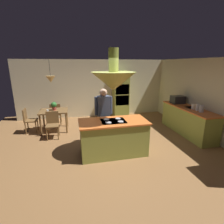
{
  "coord_description": "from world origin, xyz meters",
  "views": [
    {
      "loc": [
        -0.99,
        -4.35,
        2.38
      ],
      "look_at": [
        0.1,
        0.4,
        1.0
      ],
      "focal_mm": 27.61,
      "sensor_mm": 36.0,
      "label": 1
    }
  ],
  "objects_px": {
    "oven_tower": "(121,94)",
    "canister_tea": "(194,106)",
    "chair_facing_island": "(52,123)",
    "potted_plant_on_table": "(54,106)",
    "person_at_island": "(104,113)",
    "microwave_on_counter": "(178,100)",
    "cup_on_table": "(48,111)",
    "canister_sugar": "(197,107)",
    "kitchen_island": "(113,137)",
    "dining_table": "(54,113)",
    "chair_at_corner": "(28,119)",
    "chair_by_back_wall": "(56,113)",
    "canister_flour": "(201,109)"
  },
  "relations": [
    {
      "from": "kitchen_island",
      "to": "canister_sugar",
      "type": "height_order",
      "value": "canister_sugar"
    },
    {
      "from": "potted_plant_on_table",
      "to": "canister_tea",
      "type": "height_order",
      "value": "canister_tea"
    },
    {
      "from": "chair_at_corner",
      "to": "canister_sugar",
      "type": "relative_size",
      "value": 4.08
    },
    {
      "from": "oven_tower",
      "to": "chair_by_back_wall",
      "type": "height_order",
      "value": "oven_tower"
    },
    {
      "from": "microwave_on_counter",
      "to": "kitchen_island",
      "type": "bearing_deg",
      "value": -152.32
    },
    {
      "from": "oven_tower",
      "to": "cup_on_table",
      "type": "xyz_separation_m",
      "value": [
        -2.98,
        -1.35,
        -0.23
      ]
    },
    {
      "from": "canister_flour",
      "to": "chair_facing_island",
      "type": "bearing_deg",
      "value": 164.65
    },
    {
      "from": "oven_tower",
      "to": "canister_flour",
      "type": "distance_m",
      "value": 3.48
    },
    {
      "from": "oven_tower",
      "to": "microwave_on_counter",
      "type": "relative_size",
      "value": 4.5
    },
    {
      "from": "chair_by_back_wall",
      "to": "person_at_island",
      "type": "bearing_deg",
      "value": 127.79
    },
    {
      "from": "chair_by_back_wall",
      "to": "microwave_on_counter",
      "type": "distance_m",
      "value": 4.74
    },
    {
      "from": "person_at_island",
      "to": "chair_by_back_wall",
      "type": "xyz_separation_m",
      "value": [
        -1.57,
        2.02,
        -0.46
      ]
    },
    {
      "from": "person_at_island",
      "to": "chair_at_corner",
      "type": "bearing_deg",
      "value": 150.2
    },
    {
      "from": "canister_sugar",
      "to": "canister_tea",
      "type": "relative_size",
      "value": 1.19
    },
    {
      "from": "chair_at_corner",
      "to": "microwave_on_counter",
      "type": "bearing_deg",
      "value": -96.44
    },
    {
      "from": "person_at_island",
      "to": "chair_facing_island",
      "type": "bearing_deg",
      "value": 153.98
    },
    {
      "from": "oven_tower",
      "to": "potted_plant_on_table",
      "type": "bearing_deg",
      "value": -158.3
    },
    {
      "from": "chair_by_back_wall",
      "to": "microwave_on_counter",
      "type": "relative_size",
      "value": 1.89
    },
    {
      "from": "chair_facing_island",
      "to": "cup_on_table",
      "type": "bearing_deg",
      "value": 112.65
    },
    {
      "from": "oven_tower",
      "to": "canister_tea",
      "type": "bearing_deg",
      "value": -56.79
    },
    {
      "from": "microwave_on_counter",
      "to": "person_at_island",
      "type": "bearing_deg",
      "value": -165.22
    },
    {
      "from": "kitchen_island",
      "to": "microwave_on_counter",
      "type": "bearing_deg",
      "value": 27.68
    },
    {
      "from": "cup_on_table",
      "to": "canister_sugar",
      "type": "relative_size",
      "value": 0.42
    },
    {
      "from": "dining_table",
      "to": "microwave_on_counter",
      "type": "relative_size",
      "value": 2.12
    },
    {
      "from": "potted_plant_on_table",
      "to": "cup_on_table",
      "type": "xyz_separation_m",
      "value": [
        -0.2,
        -0.24,
        -0.12
      ]
    },
    {
      "from": "chair_at_corner",
      "to": "canister_tea",
      "type": "relative_size",
      "value": 4.85
    },
    {
      "from": "dining_table",
      "to": "chair_at_corner",
      "type": "relative_size",
      "value": 1.12
    },
    {
      "from": "cup_on_table",
      "to": "person_at_island",
      "type": "bearing_deg",
      "value": -34.29
    },
    {
      "from": "canister_flour",
      "to": "chair_by_back_wall",
      "type": "bearing_deg",
      "value": 151.13
    },
    {
      "from": "dining_table",
      "to": "canister_flour",
      "type": "height_order",
      "value": "canister_flour"
    },
    {
      "from": "person_at_island",
      "to": "microwave_on_counter",
      "type": "xyz_separation_m",
      "value": [
        2.97,
        0.78,
        0.1
      ]
    },
    {
      "from": "chair_facing_island",
      "to": "canister_tea",
      "type": "xyz_separation_m",
      "value": [
        4.54,
        -0.89,
        0.52
      ]
    },
    {
      "from": "dining_table",
      "to": "chair_by_back_wall",
      "type": "bearing_deg",
      "value": 90.0
    },
    {
      "from": "chair_by_back_wall",
      "to": "potted_plant_on_table",
      "type": "distance_m",
      "value": 0.73
    },
    {
      "from": "oven_tower",
      "to": "chair_facing_island",
      "type": "height_order",
      "value": "oven_tower"
    },
    {
      "from": "chair_at_corner",
      "to": "potted_plant_on_table",
      "type": "height_order",
      "value": "potted_plant_on_table"
    },
    {
      "from": "chair_at_corner",
      "to": "canister_sugar",
      "type": "height_order",
      "value": "canister_sugar"
    },
    {
      "from": "kitchen_island",
      "to": "cup_on_table",
      "type": "height_order",
      "value": "kitchen_island"
    },
    {
      "from": "kitchen_island",
      "to": "chair_at_corner",
      "type": "relative_size",
      "value": 2.06
    },
    {
      "from": "dining_table",
      "to": "chair_facing_island",
      "type": "bearing_deg",
      "value": -90.0
    },
    {
      "from": "microwave_on_counter",
      "to": "dining_table",
      "type": "bearing_deg",
      "value": 172.34
    },
    {
      "from": "dining_table",
      "to": "canister_sugar",
      "type": "xyz_separation_m",
      "value": [
        4.54,
        -1.69,
        0.39
      ]
    },
    {
      "from": "kitchen_island",
      "to": "dining_table",
      "type": "distance_m",
      "value": 2.71
    },
    {
      "from": "canister_sugar",
      "to": "oven_tower",
      "type": "bearing_deg",
      "value": 121.52
    },
    {
      "from": "oven_tower",
      "to": "potted_plant_on_table",
      "type": "height_order",
      "value": "oven_tower"
    },
    {
      "from": "chair_facing_island",
      "to": "potted_plant_on_table",
      "type": "distance_m",
      "value": 0.79
    },
    {
      "from": "chair_at_corner",
      "to": "canister_sugar",
      "type": "distance_m",
      "value": 5.69
    },
    {
      "from": "person_at_island",
      "to": "canister_sugar",
      "type": "height_order",
      "value": "person_at_island"
    },
    {
      "from": "chair_at_corner",
      "to": "canister_sugar",
      "type": "bearing_deg",
      "value": -107.41
    },
    {
      "from": "oven_tower",
      "to": "chair_facing_island",
      "type": "distance_m",
      "value": 3.36
    }
  ]
}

